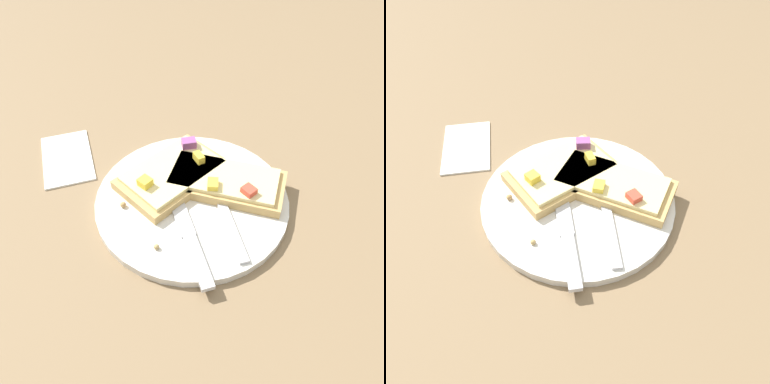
{
  "view_description": "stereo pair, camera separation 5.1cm",
  "coord_description": "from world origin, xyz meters",
  "views": [
    {
      "loc": [
        -0.33,
        0.11,
        0.39
      ],
      "look_at": [
        0.0,
        0.0,
        0.02
      ],
      "focal_mm": 35.0,
      "sensor_mm": 36.0,
      "label": 1
    },
    {
      "loc": [
        -0.35,
        0.06,
        0.39
      ],
      "look_at": [
        0.0,
        0.0,
        0.02
      ],
      "focal_mm": 35.0,
      "sensor_mm": 36.0,
      "label": 2
    }
  ],
  "objects": [
    {
      "name": "plate",
      "position": [
        0.0,
        0.0,
        0.01
      ],
      "size": [
        0.27,
        0.27,
        0.01
      ],
      "color": "silver",
      "rests_on": "ground"
    },
    {
      "name": "pizza_slice_main",
      "position": [
        0.04,
        0.01,
        0.02
      ],
      "size": [
        0.15,
        0.18,
        0.03
      ],
      "rotation": [
        0.0,
        0.0,
        5.18
      ],
      "color": "tan",
      "rests_on": "plate"
    },
    {
      "name": "crumb_scatter",
      "position": [
        -0.0,
        0.04,
        0.02
      ],
      "size": [
        0.13,
        0.11,
        0.01
      ],
      "color": "tan",
      "rests_on": "plate"
    },
    {
      "name": "ground_plane",
      "position": [
        0.0,
        0.0,
        0.0
      ],
      "size": [
        4.0,
        4.0,
        0.0
      ],
      "primitive_type": "plane",
      "color": "#7F6647"
    },
    {
      "name": "knife",
      "position": [
        -0.05,
        0.02,
        0.01
      ],
      "size": [
        0.21,
        0.02,
        0.01
      ],
      "rotation": [
        0.0,
        0.0,
        6.27
      ],
      "color": "silver",
      "rests_on": "plate"
    },
    {
      "name": "pizza_slice_corner",
      "position": [
        0.01,
        -0.05,
        0.02
      ],
      "size": [
        0.16,
        0.18,
        0.03
      ],
      "rotation": [
        0.0,
        0.0,
        4.12
      ],
      "color": "tan",
      "rests_on": "plate"
    },
    {
      "name": "napkin",
      "position": [
        0.15,
        0.16,
        0.0
      ],
      "size": [
        0.12,
        0.07,
        0.01
      ],
      "color": "white",
      "rests_on": "ground"
    },
    {
      "name": "fork",
      "position": [
        -0.0,
        -0.04,
        0.01
      ],
      "size": [
        0.21,
        0.04,
        0.01
      ],
      "rotation": [
        0.0,
        0.0,
        6.21
      ],
      "color": "silver",
      "rests_on": "plate"
    }
  ]
}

